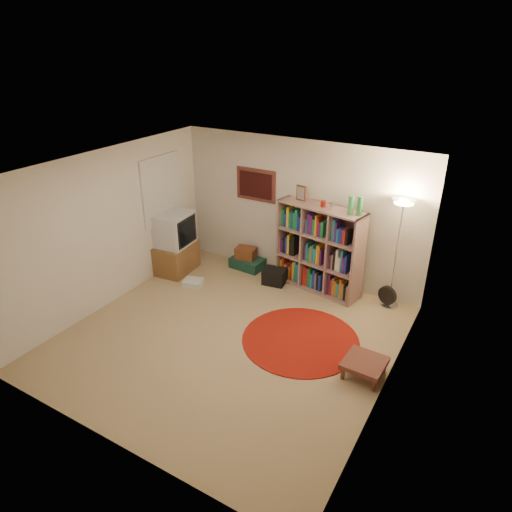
{
  "coord_description": "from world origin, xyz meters",
  "views": [
    {
      "loc": [
        3.11,
        -4.57,
        3.99
      ],
      "look_at": [
        0.1,
        0.6,
        1.1
      ],
      "focal_mm": 32.0,
      "sensor_mm": 36.0,
      "label": 1
    }
  ],
  "objects_px": {
    "tv_stand": "(176,244)",
    "suitcase": "(247,263)",
    "bookshelf": "(318,250)",
    "floor_lamp": "(402,219)",
    "floor_fan": "(387,296)",
    "side_table": "(365,363)"
  },
  "relations": [
    {
      "from": "tv_stand",
      "to": "suitcase",
      "type": "bearing_deg",
      "value": 29.82
    },
    {
      "from": "bookshelf",
      "to": "floor_lamp",
      "type": "relative_size",
      "value": 0.99
    },
    {
      "from": "bookshelf",
      "to": "floor_fan",
      "type": "height_order",
      "value": "bookshelf"
    },
    {
      "from": "bookshelf",
      "to": "suitcase",
      "type": "bearing_deg",
      "value": -171.41
    },
    {
      "from": "floor_fan",
      "to": "floor_lamp",
      "type": "bearing_deg",
      "value": 68.54
    },
    {
      "from": "tv_stand",
      "to": "side_table",
      "type": "distance_m",
      "value": 4.15
    },
    {
      "from": "bookshelf",
      "to": "suitcase",
      "type": "height_order",
      "value": "bookshelf"
    },
    {
      "from": "tv_stand",
      "to": "floor_fan",
      "type": "bearing_deg",
      "value": 5.66
    },
    {
      "from": "floor_lamp",
      "to": "tv_stand",
      "type": "height_order",
      "value": "floor_lamp"
    },
    {
      "from": "tv_stand",
      "to": "side_table",
      "type": "height_order",
      "value": "tv_stand"
    },
    {
      "from": "tv_stand",
      "to": "floor_lamp",
      "type": "bearing_deg",
      "value": 6.17
    },
    {
      "from": "floor_fan",
      "to": "side_table",
      "type": "bearing_deg",
      "value": -64.8
    },
    {
      "from": "floor_fan",
      "to": "suitcase",
      "type": "distance_m",
      "value": 2.68
    },
    {
      "from": "bookshelf",
      "to": "floor_fan",
      "type": "bearing_deg",
      "value": 10.46
    },
    {
      "from": "bookshelf",
      "to": "floor_lamp",
      "type": "xyz_separation_m",
      "value": [
        1.28,
        0.05,
        0.79
      ]
    },
    {
      "from": "suitcase",
      "to": "side_table",
      "type": "relative_size",
      "value": 1.19
    },
    {
      "from": "bookshelf",
      "to": "tv_stand",
      "type": "relative_size",
      "value": 1.59
    },
    {
      "from": "floor_lamp",
      "to": "suitcase",
      "type": "bearing_deg",
      "value": -179.79
    },
    {
      "from": "bookshelf",
      "to": "side_table",
      "type": "distance_m",
      "value": 2.41
    },
    {
      "from": "floor_lamp",
      "to": "floor_fan",
      "type": "relative_size",
      "value": 5.1
    },
    {
      "from": "bookshelf",
      "to": "suitcase",
      "type": "xyz_separation_m",
      "value": [
        -1.43,
        0.04,
        -0.63
      ]
    },
    {
      "from": "bookshelf",
      "to": "floor_lamp",
      "type": "distance_m",
      "value": 1.5
    }
  ]
}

